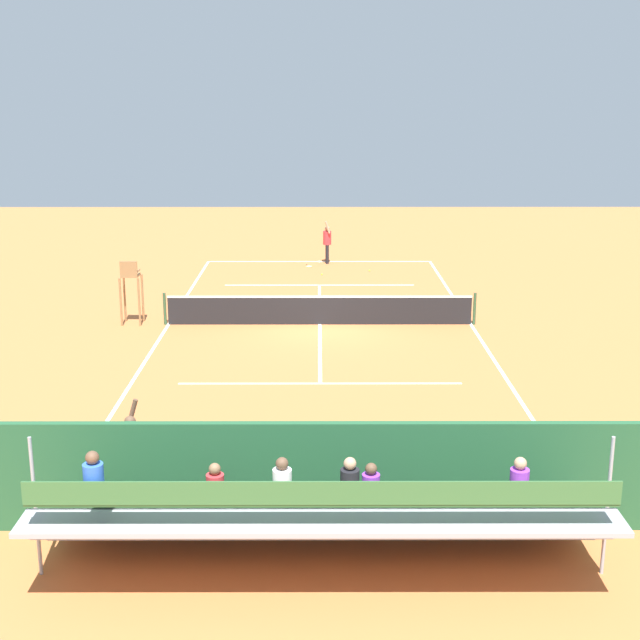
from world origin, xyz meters
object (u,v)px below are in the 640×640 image
bleacher_stand (316,516)px  courtside_bench (425,482)px  tennis_net (320,310)px  tennis_racket (309,266)px  tennis_ball_far (322,274)px  tennis_player (327,241)px  line_judge (132,449)px  umpire_chair (131,285)px  equipment_bag (345,504)px  tennis_ball_near (369,270)px

bleacher_stand → courtside_bench: size_ratio=5.03×
tennis_net → tennis_racket: tennis_net is taller
tennis_racket → tennis_ball_far: bearing=107.2°
bleacher_stand → tennis_player: size_ratio=4.70×
courtside_bench → line_judge: line_judge is taller
umpire_chair → tennis_net: bearing=179.1°
tennis_player → tennis_racket: size_ratio=3.29×
tennis_net → equipment_bag: tennis_net is taller
tennis_net → bleacher_stand: bleacher_stand is taller
courtside_bench → line_judge: bearing=-4.8°
courtside_bench → tennis_ball_far: bearing=-85.2°
bleacher_stand → tennis_racket: bearing=-89.2°
bleacher_stand → umpire_chair: (6.11, -15.43, 0.39)m
umpire_chair → courtside_bench: size_ratio=1.19×
courtside_bench → equipment_bag: courtside_bench is taller
bleacher_stand → courtside_bench: (-1.99, -2.06, -0.37)m
tennis_net → bleacher_stand: size_ratio=1.14×
courtside_bench → tennis_racket: courtside_bench is taller
line_judge → umpire_chair: bearing=-78.4°
tennis_net → tennis_racket: 9.85m
tennis_ball_far → line_judge: size_ratio=0.03×
bleacher_stand → line_judge: 4.28m
courtside_bench → bleacher_stand: bearing=46.0°
tennis_player → tennis_net: bearing=88.1°
umpire_chair → line_judge: 13.18m
tennis_net → tennis_racket: (0.46, -9.83, -0.49)m
tennis_net → umpire_chair: umpire_chair is taller
tennis_net → courtside_bench: 13.41m
tennis_player → courtside_bench: bearing=93.7°
courtside_bench → tennis_racket: (2.36, -23.10, -0.54)m
equipment_bag → tennis_player: tennis_player is taller
umpire_chair → courtside_bench: bearing=121.2°
bleacher_stand → courtside_bench: bearing=-134.0°
tennis_ball_near → tennis_ball_far: bearing=21.5°
umpire_chair → tennis_racket: (-5.74, -9.73, -1.30)m
bleacher_stand → equipment_bag: bleacher_stand is taller
bleacher_stand → umpire_chair: bleacher_stand is taller
tennis_net → tennis_ball_far: bearing=-90.7°
equipment_bag → line_judge: size_ratio=0.47×
tennis_net → courtside_bench: size_ratio=5.72×
bleacher_stand → line_judge: size_ratio=4.70×
umpire_chair → line_judge: bearing=101.6°
equipment_bag → tennis_ball_far: 21.41m
courtside_bench → tennis_ball_far: size_ratio=27.27×
bleacher_stand → tennis_player: 25.93m
tennis_ball_near → courtside_bench: bearing=89.4°
tennis_racket → equipment_bag: bearing=92.2°
bleacher_stand → equipment_bag: 2.14m
tennis_racket → tennis_ball_far: (-0.56, 1.82, 0.02)m
umpire_chair → bleacher_stand: bearing=111.6°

